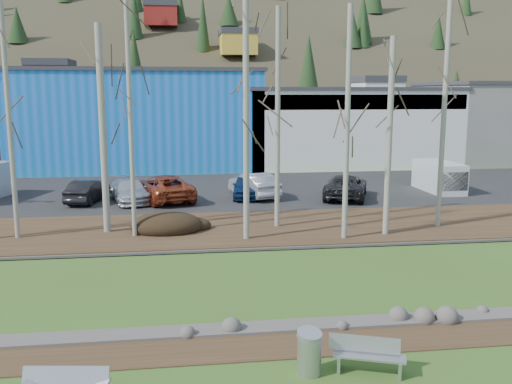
{
  "coord_description": "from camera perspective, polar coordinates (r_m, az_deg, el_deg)",
  "views": [
    {
      "loc": [
        -2.79,
        -11.63,
        6.54
      ],
      "look_at": [
        0.27,
        10.75,
        2.5
      ],
      "focal_mm": 40.0,
      "sensor_mm": 36.0,
      "label": 1
    }
  ],
  "objects": [
    {
      "name": "ground",
      "position": [
        13.63,
        5.28,
        -18.58
      ],
      "size": [
        200.0,
        200.0,
        0.0
      ],
      "primitive_type": "plane",
      "color": "#37521B",
      "rests_on": "ground"
    },
    {
      "name": "dirt_strip",
      "position": [
        15.46,
        3.48,
        -14.85
      ],
      "size": [
        80.0,
        1.8,
        0.03
      ],
      "primitive_type": "cube",
      "color": "#382616",
      "rests_on": "ground"
    },
    {
      "name": "near_bank_rocks",
      "position": [
        16.36,
        2.78,
        -13.44
      ],
      "size": [
        80.0,
        0.8,
        0.5
      ],
      "primitive_type": null,
      "color": "#47423D",
      "rests_on": "ground"
    },
    {
      "name": "river",
      "position": [
        20.13,
        0.62,
        -8.82
      ],
      "size": [
        80.0,
        8.0,
        0.9
      ],
      "primitive_type": null,
      "color": "#142433",
      "rests_on": "ground"
    },
    {
      "name": "far_bank_rocks",
      "position": [
        24.01,
        -0.81,
        -5.67
      ],
      "size": [
        80.0,
        0.8,
        0.46
      ],
      "primitive_type": null,
      "color": "#47423D",
      "rests_on": "ground"
    },
    {
      "name": "far_bank",
      "position": [
        27.06,
        -1.64,
        -3.68
      ],
      "size": [
        80.0,
        7.0,
        0.15
      ],
      "primitive_type": "cube",
      "color": "#382616",
      "rests_on": "ground"
    },
    {
      "name": "parking_lot",
      "position": [
        37.3,
        -3.37,
        0.14
      ],
      "size": [
        80.0,
        14.0,
        0.14
      ],
      "primitive_type": "cube",
      "color": "black",
      "rests_on": "ground"
    },
    {
      "name": "building_blue",
      "position": [
        50.79,
        -11.48,
        7.25
      ],
      "size": [
        20.4,
        12.24,
        8.3
      ],
      "color": "blue",
      "rests_on": "ground"
    },
    {
      "name": "building_white",
      "position": [
        52.82,
        8.56,
        6.64
      ],
      "size": [
        18.36,
        12.24,
        6.8
      ],
      "color": "silver",
      "rests_on": "ground"
    },
    {
      "name": "building_grey",
      "position": [
        59.33,
        23.66,
        6.51
      ],
      "size": [
        14.28,
        12.24,
        7.3
      ],
      "color": "slate",
      "rests_on": "ground"
    },
    {
      "name": "hillside",
      "position": [
        96.3,
        -6.33,
        16.62
      ],
      "size": [
        160.0,
        72.0,
        35.0
      ],
      "primitive_type": null,
      "color": "#30291C",
      "rests_on": "ground"
    },
    {
      "name": "bench_intact",
      "position": [
        14.15,
        11.12,
        -15.71
      ],
      "size": [
        1.73,
        1.04,
        0.83
      ],
      "rotation": [
        0.0,
        0.0,
        -0.35
      ],
      "color": "#A3A5A8",
      "rests_on": "ground"
    },
    {
      "name": "litter_bin",
      "position": [
        13.83,
        5.33,
        -15.86
      ],
      "size": [
        0.72,
        0.72,
        0.98
      ],
      "primitive_type": "cylinder",
      "rotation": [
        0.0,
        0.0,
        0.35
      ],
      "color": "#A3A5A8",
      "rests_on": "ground"
    },
    {
      "name": "dirt_mound",
      "position": [
        26.6,
        -8.96,
        -3.16
      ],
      "size": [
        3.33,
        2.35,
        0.65
      ],
      "primitive_type": "ellipsoid",
      "color": "black",
      "rests_on": "far_bank"
    },
    {
      "name": "birch_1",
      "position": [
        26.51,
        -23.51,
        7.39
      ],
      "size": [
        0.21,
        0.21,
        11.0
      ],
      "color": "#A4A294",
      "rests_on": "far_bank"
    },
    {
      "name": "birch_2",
      "position": [
        26.4,
        -15.08,
        5.97
      ],
      "size": [
        0.31,
        0.31,
        9.26
      ],
      "color": "#A4A294",
      "rests_on": "far_bank"
    },
    {
      "name": "birch_3",
      "position": [
        25.28,
        -12.45,
        7.14
      ],
      "size": [
        0.2,
        0.2,
        10.34
      ],
      "color": "#A4A294",
      "rests_on": "far_bank"
    },
    {
      "name": "birch_4",
      "position": [
        24.24,
        -1.0,
        7.58
      ],
      "size": [
        0.26,
        0.26,
        10.61
      ],
      "color": "#A4A294",
      "rests_on": "far_bank"
    },
    {
      "name": "birch_5",
      "position": [
        26.6,
        2.18,
        7.26
      ],
      "size": [
        0.23,
        0.23,
        10.11
      ],
      "color": "#A4A294",
      "rests_on": "far_bank"
    },
    {
      "name": "birch_6",
      "position": [
        24.68,
        9.11,
        6.67
      ],
      "size": [
        0.23,
        0.23,
        9.9
      ],
      "color": "#A4A294",
      "rests_on": "far_bank"
    },
    {
      "name": "birch_7",
      "position": [
        25.81,
        13.18,
        5.31
      ],
      "size": [
        0.26,
        0.26,
        8.67
      ],
      "color": "#A4A294",
      "rests_on": "far_bank"
    },
    {
      "name": "birch_8",
      "position": [
        27.93,
        18.4,
        9.58
      ],
      "size": [
        0.23,
        0.23,
        12.73
      ],
      "color": "#A4A294",
      "rests_on": "far_bank"
    },
    {
      "name": "car_1",
      "position": [
        34.38,
        -16.49,
        0.1
      ],
      "size": [
        2.21,
        4.16,
        1.3
      ],
      "primitive_type": "imported",
      "rotation": [
        0.0,
        0.0,
        2.92
      ],
      "color": "black",
      "rests_on": "parking_lot"
    },
    {
      "name": "car_2",
      "position": [
        33.95,
        -9.08,
        0.44
      ],
      "size": [
        3.89,
        5.92,
        1.51
      ],
      "primitive_type": "imported",
      "rotation": [
        0.0,
        0.0,
        3.42
      ],
      "color": "#9E3E21",
      "rests_on": "parking_lot"
    },
    {
      "name": "car_3",
      "position": [
        33.9,
        -12.52,
        0.15
      ],
      "size": [
        2.89,
        4.85,
        1.32
      ],
      "primitive_type": "imported",
      "rotation": [
        0.0,
        0.0,
        0.25
      ],
      "color": "#A9ABB2",
      "rests_on": "parking_lot"
    },
    {
      "name": "car_4",
      "position": [
        34.43,
        -0.97,
        0.58
      ],
      "size": [
        2.05,
        4.15,
        1.36
      ],
      "primitive_type": "imported",
      "rotation": [
        0.0,
        0.0,
        -0.11
      ],
      "color": "navy",
      "rests_on": "parking_lot"
    },
    {
      "name": "car_5",
      "position": [
        34.59,
        -0.22,
        0.72
      ],
      "size": [
        2.87,
        4.75,
        1.48
      ],
      "primitive_type": "imported",
      "rotation": [
        0.0,
        0.0,
        3.45
      ],
      "color": "#B8B7B9",
      "rests_on": "parking_lot"
    },
    {
      "name": "car_6",
      "position": [
        34.65,
        8.96,
        0.56
      ],
      "size": [
        3.97,
        5.58,
        1.41
      ],
      "primitive_type": "imported",
      "rotation": [
        0.0,
        0.0,
        2.78
      ],
      "color": "black",
      "rests_on": "parking_lot"
    },
    {
      "name": "van_white",
      "position": [
        38.28,
        17.93,
        1.44
      ],
      "size": [
        1.85,
        4.31,
        1.87
      ],
      "rotation": [
        0.0,
        0.0,
        0.02
      ],
      "color": "white",
      "rests_on": "parking_lot"
    }
  ]
}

